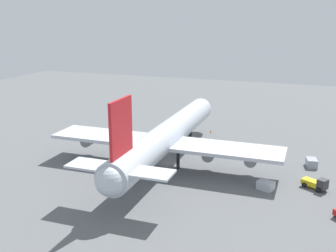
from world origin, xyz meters
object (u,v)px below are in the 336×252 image
at_px(cargo_container_fore, 312,163).
at_px(cargo_container_aft, 266,185).
at_px(cargo_loader, 316,183).
at_px(safety_cone_nose, 211,131).
at_px(cargo_airplane, 168,136).

bearing_deg(cargo_container_fore, cargo_container_aft, 152.88).
height_order(cargo_loader, safety_cone_nose, cargo_loader).
bearing_deg(cargo_loader, safety_cone_nose, 42.52).
xyz_separation_m(cargo_container_fore, safety_cone_nose, (17.87, 26.08, -0.55)).
distance_m(cargo_container_aft, safety_cone_nose, 37.61).
bearing_deg(cargo_loader, cargo_container_aft, 110.88).
xyz_separation_m(cargo_airplane, cargo_loader, (-3.43, -30.00, -5.02)).
xyz_separation_m(cargo_container_aft, safety_cone_nose, (32.77, 18.44, -0.48)).
height_order(cargo_loader, cargo_container_aft, cargo_loader).
height_order(cargo_container_fore, cargo_container_aft, cargo_container_fore).
xyz_separation_m(cargo_container_fore, cargo_container_aft, (-14.90, 7.63, -0.07)).
bearing_deg(cargo_container_aft, safety_cone_nose, 29.37).
height_order(cargo_container_aft, safety_cone_nose, cargo_container_aft).
relative_size(cargo_loader, safety_cone_nose, 7.31).
bearing_deg(cargo_loader, cargo_airplane, 83.47).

